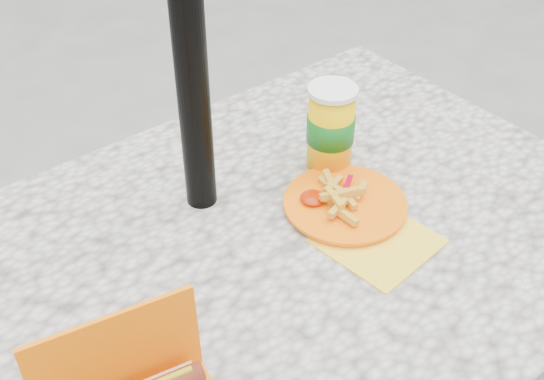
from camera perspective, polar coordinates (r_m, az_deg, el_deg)
picnic_table at (r=1.12m, az=-0.90°, el=-9.15°), size 1.20×0.80×0.75m
umbrella_pole at (r=0.96m, az=-7.25°, el=15.49°), size 0.05×0.05×2.20m
fries_plate at (r=1.12m, az=6.23°, el=-1.31°), size 0.20×0.28×0.04m
soda_cup at (r=1.17m, az=4.92°, el=5.20°), size 0.08×0.08×0.16m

